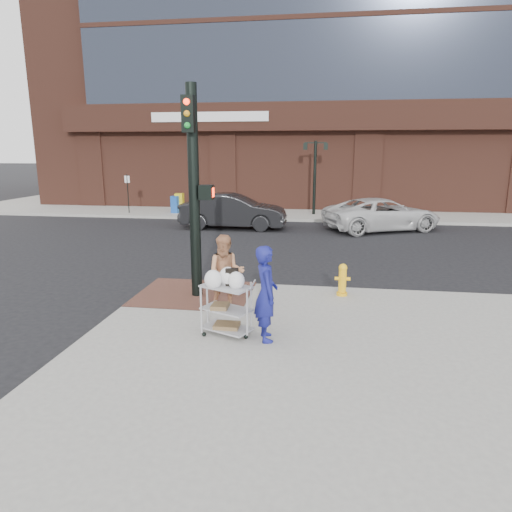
% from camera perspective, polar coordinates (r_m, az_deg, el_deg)
% --- Properties ---
extents(ground, '(220.00, 220.00, 0.00)m').
position_cam_1_polar(ground, '(10.67, -5.89, -7.08)').
color(ground, black).
rests_on(ground, ground).
extents(sidewalk_far, '(65.00, 36.00, 0.15)m').
position_cam_1_polar(sidewalk_far, '(43.02, 22.00, 7.39)').
color(sidewalk_far, gray).
rests_on(sidewalk_far, ground).
extents(brick_curb_ramp, '(2.80, 2.40, 0.01)m').
position_cam_1_polar(brick_curb_ramp, '(11.59, -7.70, -4.66)').
color(brick_curb_ramp, '#532E27').
rests_on(brick_curb_ramp, sidewalk_near).
extents(bank_building, '(42.00, 26.00, 28.00)m').
position_cam_1_polar(bank_building, '(42.09, 12.99, 27.24)').
color(bank_building, '#592F23').
rests_on(bank_building, sidewalk_far).
extents(lamp_post, '(1.32, 0.22, 4.00)m').
position_cam_1_polar(lamp_post, '(25.72, 7.37, 10.68)').
color(lamp_post, black).
rests_on(lamp_post, sidewalk_far).
extents(parking_sign, '(0.05, 0.05, 2.20)m').
position_cam_1_polar(parking_sign, '(27.15, -15.71, 7.53)').
color(parking_sign, black).
rests_on(parking_sign, sidewalk_far).
extents(traffic_signal_pole, '(0.61, 0.51, 5.00)m').
position_cam_1_polar(traffic_signal_pole, '(10.92, -7.69, 8.59)').
color(traffic_signal_pole, black).
rests_on(traffic_signal_pole, sidewalk_near).
extents(woman_blue, '(0.60, 0.76, 1.82)m').
position_cam_1_polar(woman_blue, '(8.54, 1.28, -4.70)').
color(woman_blue, navy).
rests_on(woman_blue, sidewalk_near).
extents(pedestrian_tan, '(0.91, 0.75, 1.71)m').
position_cam_1_polar(pedestrian_tan, '(10.15, -3.76, -2.13)').
color(pedestrian_tan, tan).
rests_on(pedestrian_tan, sidewalk_near).
extents(sedan_dark, '(5.01, 1.75, 1.65)m').
position_cam_1_polar(sedan_dark, '(21.81, -2.85, 5.61)').
color(sedan_dark, black).
rests_on(sedan_dark, ground).
extents(minivan_white, '(5.96, 4.54, 1.50)m').
position_cam_1_polar(minivan_white, '(22.03, 15.49, 5.04)').
color(minivan_white, silver).
rests_on(minivan_white, ground).
extents(utility_cart, '(1.08, 0.87, 1.32)m').
position_cam_1_polar(utility_cart, '(8.90, -3.70, -6.08)').
color(utility_cart, '#9E9EA3').
rests_on(utility_cart, sidewalk_near).
extents(fire_hydrant, '(0.38, 0.27, 0.81)m').
position_cam_1_polar(fire_hydrant, '(11.46, 10.76, -2.87)').
color(fire_hydrant, yellow).
rests_on(fire_hydrant, sidewalk_near).
extents(newsbox_yellow, '(0.46, 0.42, 1.09)m').
position_cam_1_polar(newsbox_yellow, '(26.80, -9.54, 6.57)').
color(newsbox_yellow, yellow).
rests_on(newsbox_yellow, sidewalk_far).
extents(newsbox_blue, '(0.45, 0.42, 0.96)m').
position_cam_1_polar(newsbox_blue, '(26.59, -10.08, 6.36)').
color(newsbox_blue, '#194BA7').
rests_on(newsbox_blue, sidewalk_far).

